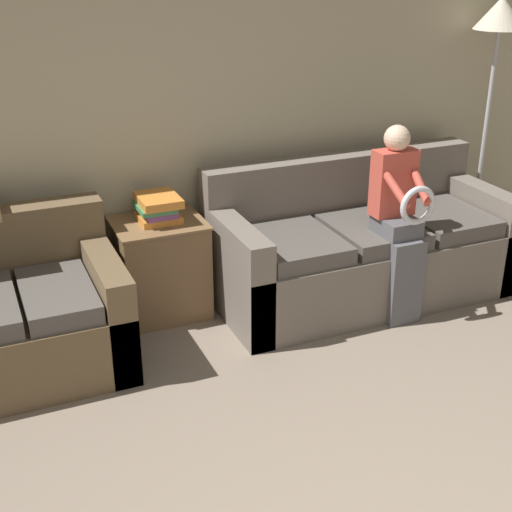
% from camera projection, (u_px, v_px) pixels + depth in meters
% --- Properties ---
extents(wall_back, '(7.53, 0.06, 2.55)m').
position_uv_depth(wall_back, '(160.00, 111.00, 4.54)').
color(wall_back, '#BCB293').
rests_on(wall_back, ground_plane).
extents(couch_main, '(2.03, 0.89, 0.92)m').
position_uv_depth(couch_main, '(359.00, 248.00, 4.89)').
color(couch_main, '#70665B').
rests_on(couch_main, ground_plane).
extents(child_left_seated, '(0.27, 0.37, 1.25)m').
position_uv_depth(child_left_seated, '(399.00, 216.00, 4.45)').
color(child_left_seated, '#56565B').
rests_on(child_left_seated, ground_plane).
extents(side_shelf, '(0.57, 0.50, 0.64)m').
position_uv_depth(side_shelf, '(160.00, 267.00, 4.62)').
color(side_shelf, brown).
rests_on(side_shelf, ground_plane).
extents(book_stack, '(0.26, 0.31, 0.17)m').
position_uv_depth(book_stack, '(158.00, 208.00, 4.46)').
color(book_stack, orange).
rests_on(book_stack, side_shelf).
extents(floor_lamp, '(0.36, 0.36, 1.92)m').
position_uv_depth(floor_lamp, '(498.00, 34.00, 5.01)').
color(floor_lamp, '#2D2B28').
rests_on(floor_lamp, ground_plane).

